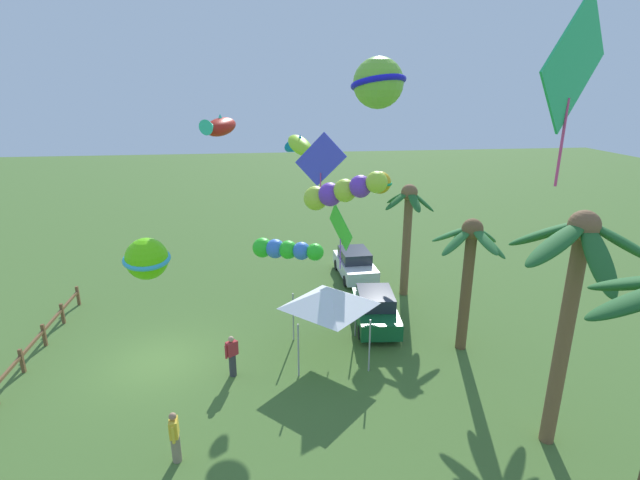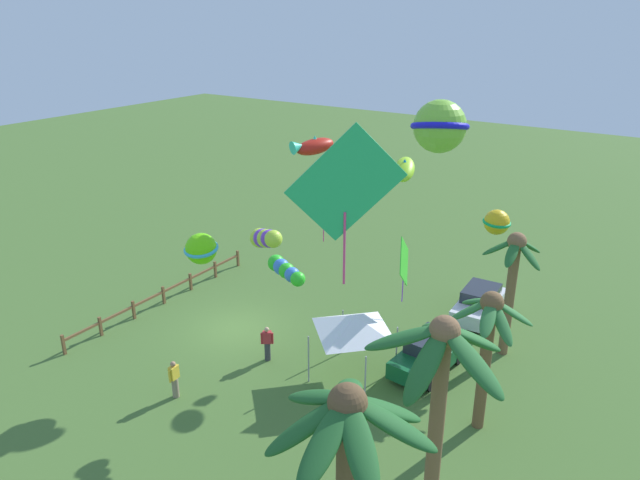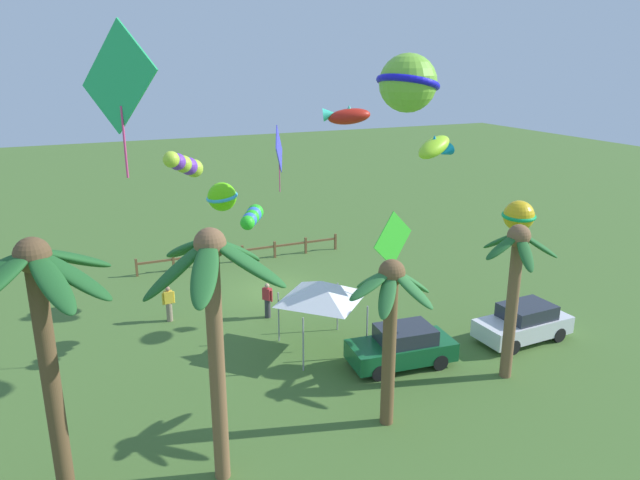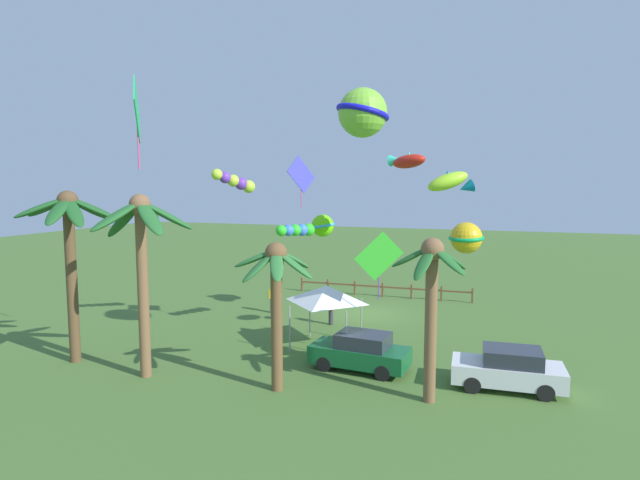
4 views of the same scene
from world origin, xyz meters
name	(u,v)px [view 1 (image 1 of 4)]	position (x,y,z in m)	size (l,w,h in m)	color
ground_plane	(159,362)	(0.00, 0.00, 0.00)	(120.00, 120.00, 0.00)	#476B2D
palm_tree_0	(408,218)	(-4.93, 11.13, 3.98)	(2.66, 2.60, 5.66)	brown
palm_tree_1	(575,275)	(5.77, 12.30, 5.30)	(3.58, 3.99, 7.07)	brown
palm_tree_3	(470,256)	(0.41, 11.91, 3.92)	(2.99, 2.83, 5.40)	brown
rail_fence	(21,358)	(0.08, -4.80, 0.58)	(11.59, 0.12, 0.95)	brown
parked_car_0	(355,264)	(-7.52, 9.11, 0.75)	(3.97, 1.87, 1.51)	silver
parked_car_1	(375,309)	(-1.94, 8.93, 0.75)	(4.04, 2.05, 1.51)	#145B2D
spectator_0	(232,356)	(1.24, 2.88, 0.81)	(0.40, 0.47, 1.59)	#38383D
spectator_1	(175,437)	(5.26, 1.52, 0.81)	(0.55, 0.26, 1.59)	gray
festival_tent	(329,297)	(0.27, 6.56, 2.47)	(2.86, 2.86, 2.85)	#9E9EA3
kite_fish_0	(299,146)	(-5.02, 5.90, 7.52)	(2.22, 1.51, 1.21)	#A8EF29
kite_tube_1	(341,192)	(5.07, 6.13, 7.57)	(1.56, 1.92, 1.15)	#B9E237
kite_ball_2	(147,259)	(2.47, 0.64, 5.09)	(1.71, 1.71, 1.28)	#65E80F
kite_ball_3	(378,83)	(-1.88, 8.68, 10.18)	(2.82, 2.82, 1.91)	#7DC736
kite_ball_4	(380,183)	(-5.94, 9.94, 5.56)	(1.55, 1.55, 1.10)	gold
kite_fish_5	(219,126)	(-2.62, 2.63, 8.58)	(2.21, 1.62, 0.92)	red
kite_diamond_6	(341,228)	(-2.30, 7.39, 4.40)	(1.99, 0.66, 2.87)	green
kite_diamond_7	(574,65)	(7.33, 10.31, 10.45)	(1.57, 2.29, 3.82)	#26BA66
kite_diamond_8	(321,161)	(1.69, 6.04, 7.84)	(0.80, 1.55, 2.40)	#4646ED
kite_tube_9	(285,249)	(2.40, 4.82, 5.18)	(1.40, 2.19, 0.65)	#2ED626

